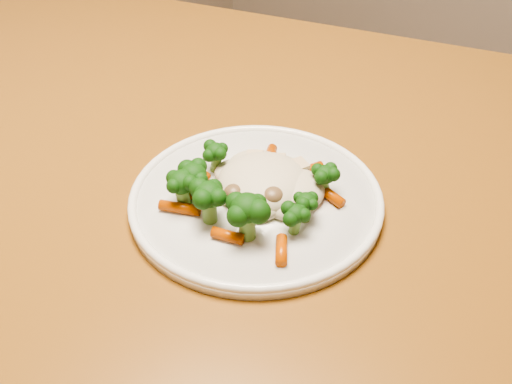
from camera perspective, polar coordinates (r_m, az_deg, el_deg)
dining_table at (r=0.85m, az=-2.55°, el=-2.09°), size 1.43×1.14×0.75m
plate at (r=0.72m, az=-0.00°, el=-0.84°), size 0.28×0.28×0.01m
meal at (r=0.70m, az=-0.57°, el=0.54°), size 0.18×0.17×0.05m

